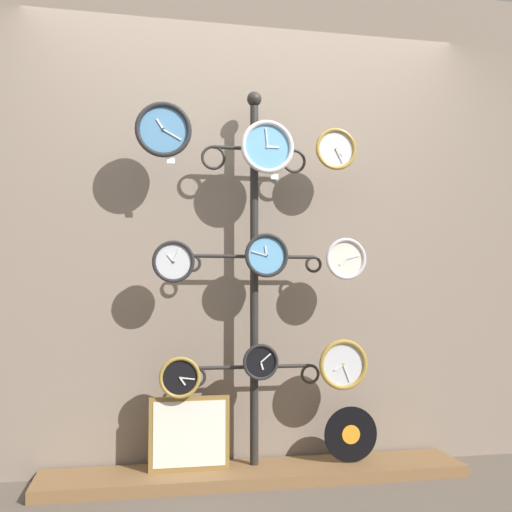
{
  "coord_description": "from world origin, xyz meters",
  "views": [
    {
      "loc": [
        -0.6,
        -2.74,
        0.96
      ],
      "look_at": [
        0.0,
        0.36,
        1.16
      ],
      "focal_mm": 42.0,
      "sensor_mm": 36.0,
      "label": 1
    }
  ],
  "objects_px": {
    "picture_frame": "(189,434)",
    "clock_top_right": "(336,149)",
    "vinyl_record": "(351,434)",
    "clock_top_left": "(163,130)",
    "clock_middle_right": "(346,259)",
    "clock_bottom_right": "(343,364)",
    "clock_middle_left": "(173,262)",
    "clock_bottom_center": "(261,362)",
    "clock_middle_center": "(266,255)",
    "clock_bottom_left": "(180,377)",
    "display_stand": "(254,339)",
    "clock_top_center": "(267,147)"
  },
  "relations": [
    {
      "from": "clock_bottom_left",
      "to": "clock_bottom_right",
      "type": "relative_size",
      "value": 0.78
    },
    {
      "from": "clock_middle_right",
      "to": "clock_bottom_right",
      "type": "height_order",
      "value": "clock_middle_right"
    },
    {
      "from": "clock_top_center",
      "to": "clock_bottom_center",
      "type": "bearing_deg",
      "value": 136.71
    },
    {
      "from": "clock_bottom_right",
      "to": "clock_top_right",
      "type": "bearing_deg",
      "value": 154.88
    },
    {
      "from": "clock_top_right",
      "to": "clock_middle_center",
      "type": "distance_m",
      "value": 0.7
    },
    {
      "from": "picture_frame",
      "to": "clock_middle_right",
      "type": "bearing_deg",
      "value": -3.85
    },
    {
      "from": "clock_top_left",
      "to": "clock_middle_left",
      "type": "bearing_deg",
      "value": 15.31
    },
    {
      "from": "clock_top_left",
      "to": "clock_middle_right",
      "type": "xyz_separation_m",
      "value": [
        0.97,
        0.01,
        -0.65
      ]
    },
    {
      "from": "clock_bottom_right",
      "to": "vinyl_record",
      "type": "height_order",
      "value": "clock_bottom_right"
    },
    {
      "from": "picture_frame",
      "to": "clock_top_center",
      "type": "bearing_deg",
      "value": -9.19
    },
    {
      "from": "clock_top_left",
      "to": "clock_middle_center",
      "type": "bearing_deg",
      "value": 2.68
    },
    {
      "from": "clock_top_right",
      "to": "clock_middle_left",
      "type": "bearing_deg",
      "value": -178.73
    },
    {
      "from": "clock_middle_right",
      "to": "vinyl_record",
      "type": "relative_size",
      "value": 0.76
    },
    {
      "from": "display_stand",
      "to": "clock_bottom_center",
      "type": "bearing_deg",
      "value": -78.92
    },
    {
      "from": "clock_middle_center",
      "to": "clock_middle_right",
      "type": "xyz_separation_m",
      "value": [
        0.43,
        -0.02,
        -0.01
      ]
    },
    {
      "from": "clock_bottom_left",
      "to": "clock_bottom_center",
      "type": "xyz_separation_m",
      "value": [
        0.42,
        0.01,
        0.07
      ]
    },
    {
      "from": "clock_middle_left",
      "to": "clock_middle_center",
      "type": "bearing_deg",
      "value": 1.14
    },
    {
      "from": "display_stand",
      "to": "clock_top_center",
      "type": "xyz_separation_m",
      "value": [
        0.05,
        -0.12,
        1.01
      ]
    },
    {
      "from": "clock_middle_right",
      "to": "picture_frame",
      "type": "xyz_separation_m",
      "value": [
        -0.83,
        0.06,
        -0.9
      ]
    },
    {
      "from": "clock_bottom_center",
      "to": "clock_bottom_right",
      "type": "height_order",
      "value": "clock_bottom_right"
    },
    {
      "from": "display_stand",
      "to": "clock_middle_right",
      "type": "relative_size",
      "value": 9.14
    },
    {
      "from": "display_stand",
      "to": "vinyl_record",
      "type": "relative_size",
      "value": 6.99
    },
    {
      "from": "clock_bottom_center",
      "to": "clock_top_right",
      "type": "bearing_deg",
      "value": 0.94
    },
    {
      "from": "clock_bottom_right",
      "to": "clock_middle_left",
      "type": "bearing_deg",
      "value": -179.55
    },
    {
      "from": "clock_top_center",
      "to": "clock_middle_right",
      "type": "height_order",
      "value": "clock_top_center"
    },
    {
      "from": "clock_top_left",
      "to": "clock_bottom_left",
      "type": "bearing_deg",
      "value": 11.56
    },
    {
      "from": "display_stand",
      "to": "clock_bottom_left",
      "type": "xyz_separation_m",
      "value": [
        -0.4,
        -0.09,
        -0.18
      ]
    },
    {
      "from": "clock_middle_center",
      "to": "clock_bottom_center",
      "type": "relative_size",
      "value": 1.23
    },
    {
      "from": "clock_bottom_right",
      "to": "vinyl_record",
      "type": "xyz_separation_m",
      "value": [
        0.05,
        0.03,
        -0.37
      ]
    },
    {
      "from": "picture_frame",
      "to": "clock_top_right",
      "type": "bearing_deg",
      "value": -2.01
    },
    {
      "from": "display_stand",
      "to": "clock_bottom_right",
      "type": "xyz_separation_m",
      "value": [
        0.46,
        -0.09,
        -0.13
      ]
    },
    {
      "from": "clock_top_left",
      "to": "clock_middle_left",
      "type": "height_order",
      "value": "clock_top_left"
    },
    {
      "from": "clock_top_center",
      "to": "picture_frame",
      "type": "distance_m",
      "value": 1.54
    },
    {
      "from": "clock_middle_center",
      "to": "clock_bottom_left",
      "type": "relative_size",
      "value": 1.11
    },
    {
      "from": "clock_top_left",
      "to": "clock_bottom_right",
      "type": "relative_size",
      "value": 1.08
    },
    {
      "from": "display_stand",
      "to": "clock_middle_center",
      "type": "distance_m",
      "value": 0.46
    },
    {
      "from": "clock_top_right",
      "to": "clock_middle_center",
      "type": "height_order",
      "value": "clock_top_right"
    },
    {
      "from": "clock_top_right",
      "to": "clock_middle_center",
      "type": "relative_size",
      "value": 1.0
    },
    {
      "from": "clock_middle_left",
      "to": "clock_bottom_left",
      "type": "xyz_separation_m",
      "value": [
        0.04,
        0.0,
        -0.58
      ]
    },
    {
      "from": "vinyl_record",
      "to": "clock_bottom_left",
      "type": "bearing_deg",
      "value": -178.12
    },
    {
      "from": "clock_top_center",
      "to": "clock_bottom_center",
      "type": "relative_size",
      "value": 1.51
    },
    {
      "from": "clock_middle_center",
      "to": "picture_frame",
      "type": "bearing_deg",
      "value": 174.6
    },
    {
      "from": "clock_top_left",
      "to": "clock_middle_right",
      "type": "distance_m",
      "value": 1.17
    },
    {
      "from": "vinyl_record",
      "to": "clock_top_left",
      "type": "bearing_deg",
      "value": -177.2
    },
    {
      "from": "clock_top_center",
      "to": "vinyl_record",
      "type": "distance_m",
      "value": 1.59
    },
    {
      "from": "clock_bottom_left",
      "to": "picture_frame",
      "type": "relative_size",
      "value": 0.51
    },
    {
      "from": "clock_bottom_right",
      "to": "vinyl_record",
      "type": "distance_m",
      "value": 0.38
    },
    {
      "from": "clock_middle_right",
      "to": "clock_middle_left",
      "type": "bearing_deg",
      "value": 179.46
    },
    {
      "from": "clock_middle_left",
      "to": "clock_bottom_center",
      "type": "distance_m",
      "value": 0.69
    },
    {
      "from": "clock_top_left",
      "to": "clock_top_right",
      "type": "height_order",
      "value": "clock_top_left"
    }
  ]
}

